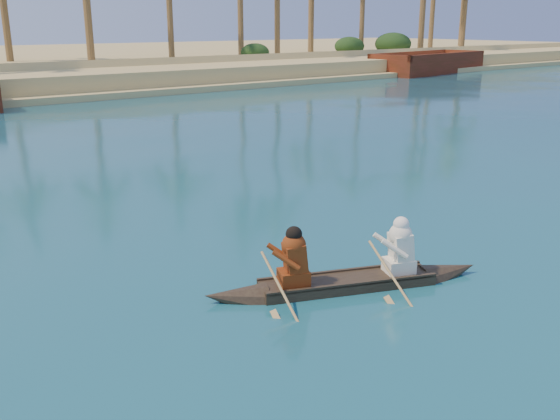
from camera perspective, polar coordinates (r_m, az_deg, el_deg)
ground at (r=18.23m, az=15.87°, el=3.37°), size 160.00×160.00×0.00m
shrub_cluster at (r=44.37m, az=-19.49°, el=12.20°), size 100.00×6.00×2.40m
canoe at (r=9.91m, az=6.18°, el=-5.77°), size 4.46×2.30×1.26m
barge_right at (r=54.50m, az=13.39°, el=12.83°), size 12.18×5.56×1.96m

